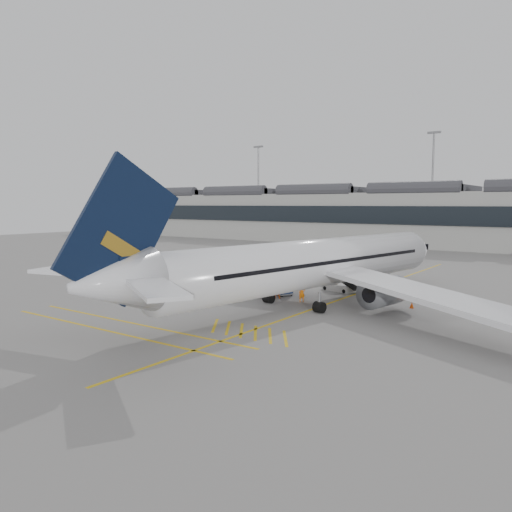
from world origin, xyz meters
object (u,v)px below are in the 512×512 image
Objects in this scene: airliner_main at (308,265)px; ramp_agent_a at (302,293)px; ramp_agent_b at (276,288)px; belt_loader at (338,286)px; pushback_tug at (204,279)px; baggage_cart_a at (283,285)px.

ramp_agent_a is at bearing 158.58° from airliner_main.
ramp_agent_b reaches higher than ramp_agent_a.
belt_loader is (-0.90, 7.63, -2.99)m from airliner_main.
airliner_main is 17.23× the size of pushback_tug.
airliner_main is 8.24m from belt_loader.
ramp_agent_b is at bearing -56.23° from baggage_cart_a.
baggage_cart_a is 1.06× the size of ramp_agent_b.
ramp_agent_a is 0.81× the size of ramp_agent_b.
baggage_cart_a is at bearing 103.14° from ramp_agent_a.
belt_loader is 7.06m from ramp_agent_a.
baggage_cart_a is 1.70m from ramp_agent_b.
belt_loader is 2.13× the size of ramp_agent_b.
ramp_agent_a is (3.13, -1.70, -0.15)m from baggage_cart_a.
belt_loader is at bearing 6.41° from pushback_tug.
baggage_cart_a is 10.43m from pushback_tug.
pushback_tug is (-13.54, 2.16, -0.23)m from ramp_agent_a.
airliner_main is at bearing 130.35° from ramp_agent_b.
airliner_main reaches higher than ramp_agent_b.
ramp_agent_b is at bearing -97.93° from belt_loader.
belt_loader is 14.46m from pushback_tug.
pushback_tug is at bearing -51.98° from ramp_agent_b.
belt_loader is at bearing 82.83° from baggage_cart_a.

